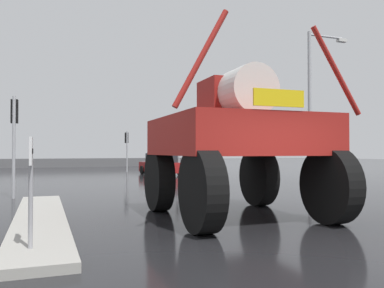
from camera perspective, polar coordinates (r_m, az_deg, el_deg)
ground_plane at (r=23.82m, az=-9.26°, el=-5.03°), size 120.00×120.00×0.00m
median_island at (r=10.11m, az=-20.91°, el=-10.03°), size 1.13×8.68×0.15m
lane_arrow_sign at (r=6.75m, az=-22.06°, el=-3.69°), size 0.07×0.60×1.74m
oversize_sprayer at (r=10.23m, az=6.32°, el=0.40°), size 4.58×5.14×4.57m
sedan_ahead at (r=28.26m, az=-4.50°, el=-2.95°), size 2.32×4.30×1.52m
traffic_signal_near_left at (r=15.54m, az=-24.08°, el=2.62°), size 0.24×0.54×3.61m
traffic_signal_near_right at (r=17.72m, az=8.60°, el=2.14°), size 0.24×0.54×3.62m
traffic_signal_far_left at (r=32.40m, az=-9.34°, el=0.23°), size 0.24×0.55×3.26m
traffic_signal_far_right at (r=33.52m, az=-1.97°, el=0.87°), size 0.24×0.55×3.80m
streetlight_near_right at (r=20.64m, az=16.94°, el=6.27°), size 2.32×0.24×7.57m
roadside_barrier at (r=43.47m, az=-14.34°, el=-2.59°), size 29.83×0.24×0.90m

